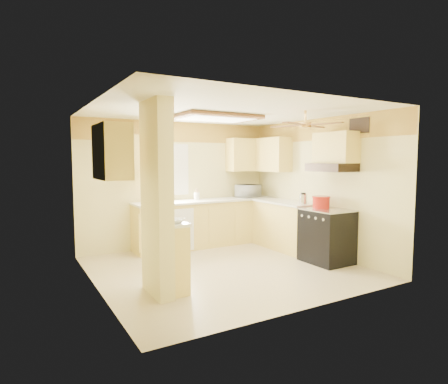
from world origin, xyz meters
TOP-DOWN VIEW (x-y plane):
  - floor at (0.00, 0.00)m, footprint 4.00×4.00m
  - ceiling at (0.00, 0.00)m, footprint 4.00×4.00m
  - wall_back at (0.00, 1.90)m, footprint 4.00×0.00m
  - wall_front at (0.00, -1.90)m, footprint 4.00×0.00m
  - wall_left at (-2.00, 0.00)m, footprint 0.00×3.80m
  - wall_right at (2.00, 0.00)m, footprint 0.00×3.80m
  - wallpaper_border at (0.00, 1.88)m, footprint 4.00×0.02m
  - partition_column at (-1.35, -0.55)m, footprint 0.20×0.70m
  - partition_ledge at (-1.13, -0.55)m, footprint 0.25×0.55m
  - ledge_top at (-1.13, -0.55)m, footprint 0.28×0.58m
  - lower_cabinets_back at (0.50, 1.60)m, footprint 3.00×0.60m
  - lower_cabinets_right at (1.70, 0.60)m, footprint 0.60×1.40m
  - countertop_back at (0.50, 1.59)m, footprint 3.04×0.64m
  - countertop_right at (1.69, 0.60)m, footprint 0.64×1.44m
  - dishwasher_panel at (-0.25, 1.29)m, footprint 0.58×0.02m
  - window at (-0.25, 1.89)m, footprint 0.92×0.02m
  - upper_cab_back_left at (-0.85, 1.72)m, footprint 0.60×0.35m
  - upper_cab_back_right at (1.55, 1.72)m, footprint 0.90×0.35m
  - upper_cab_right at (1.82, 1.25)m, footprint 0.35×1.00m
  - upper_cab_left_wall at (-1.82, -0.25)m, footprint 0.35×0.75m
  - upper_cab_over_stove at (1.82, -0.55)m, footprint 0.35×0.76m
  - stove at (1.67, -0.55)m, footprint 0.68×0.77m
  - range_hood at (1.74, -0.55)m, footprint 0.50×0.76m
  - poster_menu at (-1.24, -0.55)m, footprint 0.02×0.42m
  - poster_nashville at (-1.24, -0.55)m, footprint 0.02×0.42m
  - ceiling_light_panel at (0.10, 0.50)m, footprint 1.35×0.95m
  - ceiling_fan at (1.00, -0.70)m, footprint 1.15×1.15m
  - vent_grate at (1.98, -0.90)m, footprint 0.02×0.40m
  - microwave at (1.50, 1.60)m, footprint 0.53×0.39m
  - bowl at (-1.14, -0.67)m, footprint 0.25×0.25m
  - dutch_oven at (1.68, -0.39)m, footprint 0.31×0.31m
  - kettle at (1.65, 0.03)m, footprint 0.14×0.14m
  - dish_rack at (-0.60, 1.63)m, footprint 0.35×0.26m
  - utensil_crock at (0.30, 1.68)m, footprint 0.11×0.11m

SIDE VIEW (x-z plane):
  - floor at x=0.00m, z-range 0.00..0.00m
  - dishwasher_panel at x=-0.25m, z-range 0.03..0.83m
  - partition_ledge at x=-1.13m, z-range 0.00..0.90m
  - lower_cabinets_back at x=0.50m, z-range 0.00..0.90m
  - lower_cabinets_right at x=1.70m, z-range 0.00..0.90m
  - stove at x=1.67m, z-range 0.00..0.92m
  - ledge_top at x=-1.13m, z-range 0.90..0.94m
  - countertop_back at x=0.50m, z-range 0.90..0.94m
  - countertop_right at x=1.69m, z-range 0.90..0.94m
  - bowl at x=-1.14m, z-range 0.94..0.99m
  - dish_rack at x=-0.60m, z-range 0.91..1.11m
  - utensil_crock at x=0.30m, z-range 0.90..1.13m
  - dutch_oven at x=1.68m, z-range 0.92..1.12m
  - kettle at x=1.65m, z-range 0.93..1.14m
  - microwave at x=1.50m, z-range 0.94..1.21m
  - poster_nashville at x=-1.24m, z-range 0.92..1.48m
  - wall_back at x=0.00m, z-range -0.75..3.25m
  - wall_front at x=0.00m, z-range -0.75..3.25m
  - wall_left at x=-2.00m, z-range -0.65..3.15m
  - wall_right at x=2.00m, z-range -0.65..3.15m
  - partition_column at x=-1.35m, z-range 0.00..2.50m
  - window at x=-0.25m, z-range 1.04..2.06m
  - range_hood at x=1.74m, z-range 1.55..1.69m
  - upper_cab_back_left at x=-0.85m, z-range 1.50..2.20m
  - upper_cab_back_right at x=1.55m, z-range 1.50..2.20m
  - upper_cab_right at x=1.82m, z-range 1.50..2.20m
  - upper_cab_left_wall at x=-1.82m, z-range 1.50..2.20m
  - poster_menu at x=-1.24m, z-range 1.57..2.14m
  - upper_cab_over_stove at x=1.82m, z-range 1.69..2.21m
  - ceiling_fan at x=1.00m, z-range 2.16..2.42m
  - wallpaper_border at x=0.00m, z-range 2.10..2.50m
  - vent_grate at x=1.98m, z-range 2.17..2.42m
  - ceiling_light_panel at x=0.10m, z-range 2.42..2.49m
  - ceiling at x=0.00m, z-range 2.50..2.50m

